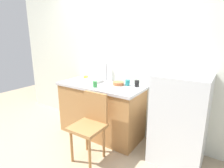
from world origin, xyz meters
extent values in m
plane|color=tan|center=(0.00, 0.00, 0.00)|extent=(8.00, 8.00, 0.00)
cube|color=silver|center=(0.00, 1.00, 1.25)|extent=(4.80, 0.10, 2.51)
cube|color=#A87542|center=(-0.16, 0.65, 0.41)|extent=(1.35, 0.60, 0.83)
cube|color=#B7B7BC|center=(-0.16, 0.65, 0.85)|extent=(1.39, 0.64, 0.04)
cylinder|color=#B7B7BC|center=(-0.23, 0.90, 1.01)|extent=(0.02, 0.02, 0.29)
cube|color=silver|center=(1.08, 0.66, 0.58)|extent=(0.63, 0.57, 1.16)
cylinder|color=#A87542|center=(-0.05, -0.14, 0.23)|extent=(0.04, 0.04, 0.45)
cylinder|color=#A87542|center=(0.25, -0.14, 0.23)|extent=(0.04, 0.04, 0.45)
cylinder|color=#A87542|center=(-0.06, 0.16, 0.23)|extent=(0.04, 0.04, 0.45)
cylinder|color=#A87542|center=(0.24, 0.16, 0.23)|extent=(0.04, 0.04, 0.45)
cube|color=#A87542|center=(0.10, 0.01, 0.47)|extent=(0.41, 0.41, 0.04)
cube|color=#A87542|center=(0.09, 0.19, 0.69)|extent=(0.36, 0.04, 0.40)
cube|color=white|center=(-0.36, 0.72, 0.89)|extent=(0.28, 0.20, 0.05)
cylinder|color=#C67042|center=(0.09, 0.77, 0.89)|extent=(0.18, 0.18, 0.05)
cylinder|color=green|center=(-0.13, 0.47, 0.91)|extent=(0.07, 0.07, 0.09)
cylinder|color=yellow|center=(-0.56, 0.75, 0.90)|extent=(0.08, 0.08, 0.07)
cylinder|color=teal|center=(0.23, 0.82, 0.91)|extent=(0.07, 0.07, 0.09)
cylinder|color=black|center=(0.38, 0.83, 0.92)|extent=(0.07, 0.07, 0.10)
camera|label=1|loc=(1.52, -1.58, 1.60)|focal=29.05mm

